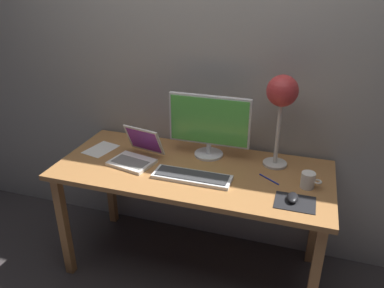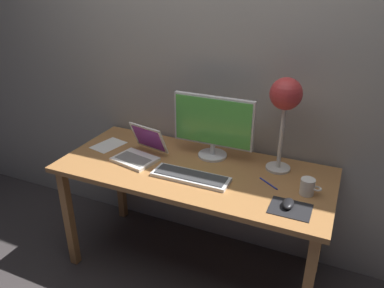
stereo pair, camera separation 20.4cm
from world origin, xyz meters
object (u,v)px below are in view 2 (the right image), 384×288
laptop (141,149)px  desk_lamp (285,100)px  keyboard_main (191,177)px  mouse (288,204)px  pen (268,183)px  coffee_mug (308,187)px  monitor (213,124)px

laptop → desk_lamp: size_ratio=0.58×
keyboard_main → mouse: mouse is taller
laptop → pen: (0.79, 0.00, -0.05)m
mouse → coffee_mug: size_ratio=0.88×
laptop → coffee_mug: size_ratio=2.88×
monitor → desk_lamp: size_ratio=0.92×
laptop → desk_lamp: bearing=13.4°
monitor → coffee_mug: bearing=-18.9°
desk_lamp → pen: 0.46m
coffee_mug → mouse: bearing=-112.9°
coffee_mug → pen: (-0.20, 0.02, -0.04)m
desk_lamp → monitor: bearing=180.0°
monitor → keyboard_main: monitor is taller
laptop → pen: laptop is taller
laptop → coffee_mug: bearing=-0.9°
laptop → mouse: laptop is taller
mouse → laptop: bearing=169.4°
coffee_mug → desk_lamp: bearing=133.3°
mouse → pen: mouse is taller
monitor → pen: bearing=-25.3°
pen → keyboard_main: bearing=-164.0°
pen → coffee_mug: bearing=-5.2°
desk_lamp → mouse: desk_lamp is taller
coffee_mug → pen: 0.21m
pen → mouse: bearing=-52.0°
monitor → pen: monitor is taller
laptop → coffee_mug: laptop is taller
monitor → laptop: monitor is taller
mouse → pen: (-0.14, 0.18, -0.02)m
keyboard_main → desk_lamp: desk_lamp is taller
mouse → coffee_mug: 0.17m
monitor → mouse: monitor is taller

